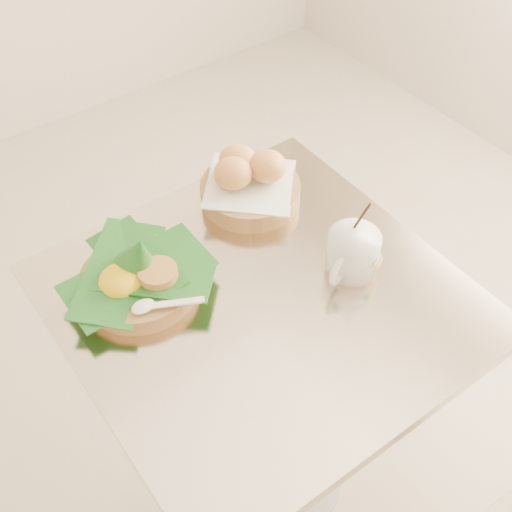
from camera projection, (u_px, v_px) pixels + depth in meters
floor at (209, 490)px, 1.71m from camera, size 3.60×3.60×0.00m
cafe_table at (261, 363)px, 1.35m from camera, size 0.70×0.70×0.75m
rice_basket at (138, 276)px, 1.18m from camera, size 0.27×0.27×0.14m
bread_basket at (249, 182)px, 1.35m from camera, size 0.25×0.25×0.11m
coffee_mug at (352, 253)px, 1.20m from camera, size 0.13×0.10×0.17m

